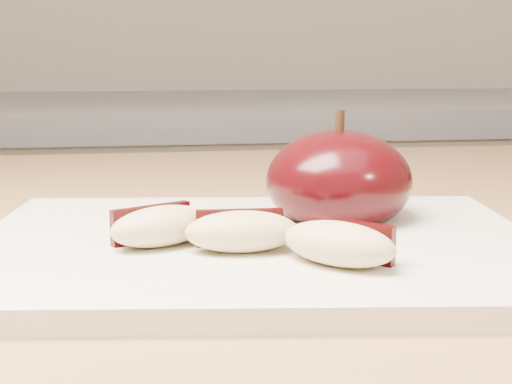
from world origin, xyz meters
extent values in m
cube|color=silver|center=(0.00, 1.20, 0.45)|extent=(2.40, 0.60, 0.90)
cube|color=slate|center=(0.00, 1.20, 0.92)|extent=(2.40, 0.62, 0.04)
cube|color=#A87549|center=(0.00, 0.50, 0.88)|extent=(1.64, 0.64, 0.04)
cube|color=silver|center=(-0.05, 0.37, 0.91)|extent=(0.33, 0.26, 0.01)
ellipsoid|color=black|center=(0.01, 0.41, 0.93)|extent=(0.10, 0.10, 0.06)
cylinder|color=black|center=(0.01, 0.41, 0.97)|extent=(0.01, 0.01, 0.01)
ellipsoid|color=tan|center=(-0.10, 0.36, 0.92)|extent=(0.06, 0.05, 0.02)
cube|color=black|center=(-0.10, 0.37, 0.92)|extent=(0.04, 0.03, 0.02)
ellipsoid|color=tan|center=(-0.06, 0.34, 0.92)|extent=(0.06, 0.03, 0.02)
cube|color=black|center=(-0.06, 0.35, 0.92)|extent=(0.05, 0.01, 0.02)
ellipsoid|color=tan|center=(-0.02, 0.31, 0.92)|extent=(0.06, 0.06, 0.02)
cube|color=black|center=(-0.01, 0.32, 0.92)|extent=(0.04, 0.03, 0.02)
camera|label=1|loc=(-0.10, -0.01, 1.01)|focal=50.00mm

